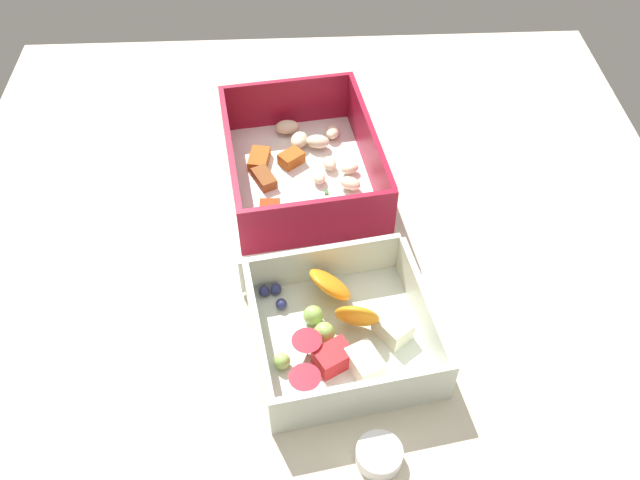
% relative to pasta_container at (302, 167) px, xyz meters
% --- Properties ---
extents(table_surface, '(0.80, 0.80, 0.02)m').
position_rel_pasta_container_xyz_m(table_surface, '(-0.10, -0.01, -0.03)').
color(table_surface, beige).
rests_on(table_surface, ground).
extents(pasta_container, '(0.23, 0.19, 0.07)m').
position_rel_pasta_container_xyz_m(pasta_container, '(0.00, 0.00, 0.00)').
color(pasta_container, white).
rests_on(pasta_container, table_surface).
extents(fruit_bowl, '(0.18, 0.18, 0.05)m').
position_rel_pasta_container_xyz_m(fruit_bowl, '(-0.22, -0.03, -0.00)').
color(fruit_bowl, silver).
rests_on(fruit_bowl, table_surface).
extents(paper_cup_liner, '(0.04, 0.04, 0.02)m').
position_rel_pasta_container_xyz_m(paper_cup_liner, '(-0.34, -0.05, -0.01)').
color(paper_cup_liner, white).
rests_on(paper_cup_liner, table_surface).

